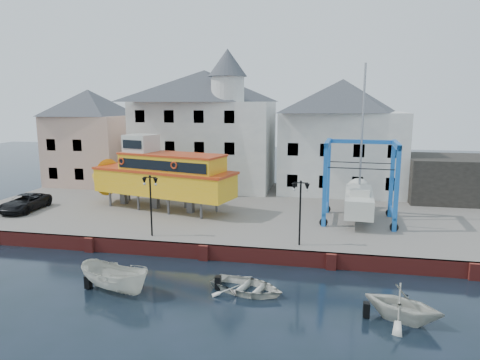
# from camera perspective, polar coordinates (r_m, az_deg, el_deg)

# --- Properties ---
(ground) EXTENTS (140.00, 140.00, 0.00)m
(ground) POSITION_cam_1_polar(r_m,az_deg,el_deg) (28.06, -4.84, -10.56)
(ground) COLOR black
(ground) RESTS_ON ground
(hardstanding) EXTENTS (44.00, 22.00, 1.00)m
(hardstanding) POSITION_cam_1_polar(r_m,az_deg,el_deg) (38.11, -0.32, -4.05)
(hardstanding) COLOR slate
(hardstanding) RESTS_ON ground
(quay_wall) EXTENTS (44.00, 0.47, 1.00)m
(quay_wall) POSITION_cam_1_polar(r_m,az_deg,el_deg) (27.98, -4.79, -9.53)
(quay_wall) COLOR maroon
(quay_wall) RESTS_ON ground
(building_pink) EXTENTS (8.00, 7.00, 10.30)m
(building_pink) POSITION_cam_1_polar(r_m,az_deg,el_deg) (50.18, -19.32, 5.41)
(building_pink) COLOR tan
(building_pink) RESTS_ON hardstanding
(building_white_main) EXTENTS (14.00, 8.30, 14.00)m
(building_white_main) POSITION_cam_1_polar(r_m,az_deg,el_deg) (45.31, -4.55, 7.00)
(building_white_main) COLOR silver
(building_white_main) RESTS_ON hardstanding
(building_white_right) EXTENTS (12.00, 8.00, 11.20)m
(building_white_right) POSITION_cam_1_polar(r_m,az_deg,el_deg) (44.33, 13.31, 5.71)
(building_white_right) COLOR silver
(building_white_right) RESTS_ON hardstanding
(shed_dark) EXTENTS (8.00, 7.00, 4.00)m
(shed_dark) POSITION_cam_1_polar(r_m,az_deg,el_deg) (44.32, 26.23, 0.22)
(shed_dark) COLOR black
(shed_dark) RESTS_ON hardstanding
(lamp_post_left) EXTENTS (1.12, 0.32, 4.20)m
(lamp_post_left) POSITION_cam_1_polar(r_m,az_deg,el_deg) (29.28, -11.87, -1.35)
(lamp_post_left) COLOR black
(lamp_post_left) RESTS_ON hardstanding
(lamp_post_right) EXTENTS (1.12, 0.32, 4.20)m
(lamp_post_right) POSITION_cam_1_polar(r_m,az_deg,el_deg) (27.04, 8.07, -2.20)
(lamp_post_right) COLOR black
(lamp_post_right) RESTS_ON hardstanding
(tour_boat) EXTENTS (14.80, 7.05, 6.27)m
(tour_boat) POSITION_cam_1_polar(r_m,az_deg,el_deg) (36.94, -11.25, 0.76)
(tour_boat) COLOR #59595E
(tour_boat) RESTS_ON hardstanding
(travel_lift) EXTENTS (5.77, 7.92, 11.81)m
(travel_lift) POSITION_cam_1_polar(r_m,az_deg,el_deg) (34.32, 15.56, -1.82)
(travel_lift) COLOR #124CB3
(travel_lift) RESTS_ON hardstanding
(van) EXTENTS (2.53, 5.04, 1.37)m
(van) POSITION_cam_1_polar(r_m,az_deg,el_deg) (40.17, -26.74, -2.70)
(van) COLOR black
(van) RESTS_ON hardstanding
(motorboat_a) EXTENTS (4.75, 2.89, 1.72)m
(motorboat_a) POSITION_cam_1_polar(r_m,az_deg,el_deg) (24.66, -16.23, -14.03)
(motorboat_a) COLOR silver
(motorboat_a) RESTS_ON ground
(motorboat_b) EXTENTS (4.69, 3.91, 0.84)m
(motorboat_b) POSITION_cam_1_polar(r_m,az_deg,el_deg) (23.65, 0.96, -14.69)
(motorboat_b) COLOR silver
(motorboat_b) RESTS_ON ground
(motorboat_c) EXTENTS (4.53, 4.29, 1.88)m
(motorboat_c) POSITION_cam_1_polar(r_m,az_deg,el_deg) (22.23, 20.73, -17.14)
(motorboat_c) COLOR silver
(motorboat_c) RESTS_ON ground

